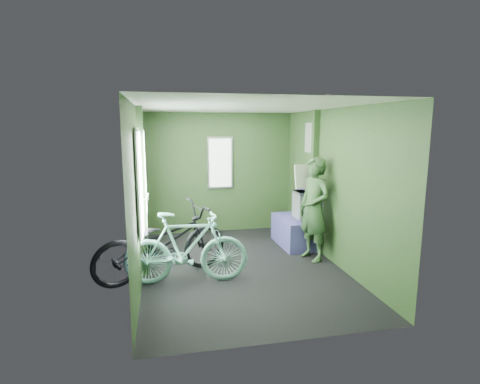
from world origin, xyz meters
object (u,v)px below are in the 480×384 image
(passenger, at_px, (314,209))
(waste_box, at_px, (303,218))
(bench_seat, at_px, (296,228))
(bicycle_mint, at_px, (187,283))
(bicycle_black, at_px, (164,277))

(passenger, height_order, waste_box, passenger)
(waste_box, xyz_separation_m, bench_seat, (-0.11, 0.02, -0.17))
(passenger, relative_size, bench_seat, 1.54)
(waste_box, height_order, bench_seat, bench_seat)
(bicycle_mint, distance_m, bench_seat, 2.36)
(bicycle_black, relative_size, bench_seat, 1.85)
(bicycle_black, relative_size, waste_box, 2.01)
(bicycle_black, bearing_deg, bench_seat, -88.97)
(passenger, relative_size, waste_box, 1.67)
(passenger, bearing_deg, bicycle_black, -101.99)
(bicycle_mint, bearing_deg, bench_seat, -53.20)
(passenger, xyz_separation_m, bench_seat, (-0.00, 0.73, -0.49))
(bicycle_black, distance_m, waste_box, 2.61)
(passenger, bearing_deg, bench_seat, 161.19)
(bicycle_mint, distance_m, waste_box, 2.47)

